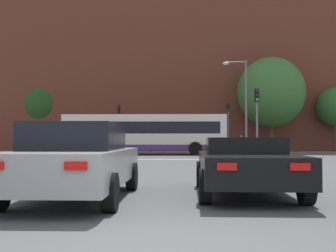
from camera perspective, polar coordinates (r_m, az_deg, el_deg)
ground_plane at (r=4.57m, az=-2.42°, el=-16.66°), size 400.00×400.00×0.00m
stop_line_strip at (r=24.60m, az=0.82°, el=-4.56°), size 7.60×0.30×0.01m
far_pavement at (r=39.72m, az=1.09°, el=-3.52°), size 68.45×2.50×0.01m
brick_civic_building at (r=49.04m, az=4.31°, el=9.57°), size 45.24×11.00×23.94m
car_saloon_left at (r=8.47m, az=-12.29°, el=-4.57°), size 2.07×4.80×1.49m
car_roadster_right at (r=9.09m, az=10.44°, el=-5.18°), size 2.10×4.37×1.21m
bus_crossing_lead at (r=32.82m, az=-3.14°, el=-1.00°), size 12.48×2.74×3.07m
traffic_light_far_right at (r=39.25m, az=8.16°, el=0.87°), size 0.26×0.31×4.52m
traffic_light_near_right at (r=25.42m, az=11.96°, el=1.90°), size 0.26×0.31×4.18m
traffic_light_far_left at (r=39.80m, az=-6.69°, el=0.74°), size 0.26×0.31×4.42m
street_lamp_junction at (r=32.28m, az=10.00°, el=3.86°), size 1.84×0.36×7.19m
pedestrian_waiting at (r=40.52m, az=-2.32°, el=-2.14°), size 0.45×0.33×1.64m
pedestrian_walking_east at (r=41.01m, az=9.91°, el=-2.15°), size 0.45×0.35×1.60m
pedestrian_walking_west at (r=39.24m, az=-6.35°, el=-2.01°), size 0.33×0.45×1.77m
tree_by_building at (r=44.34m, az=21.68°, el=2.40°), size 3.63×3.63×6.28m
tree_kerbside at (r=47.22m, az=-16.28°, el=2.72°), size 5.14×5.14×7.58m
tree_distant at (r=41.42m, az=13.78°, el=4.45°), size 6.38×6.38×9.03m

